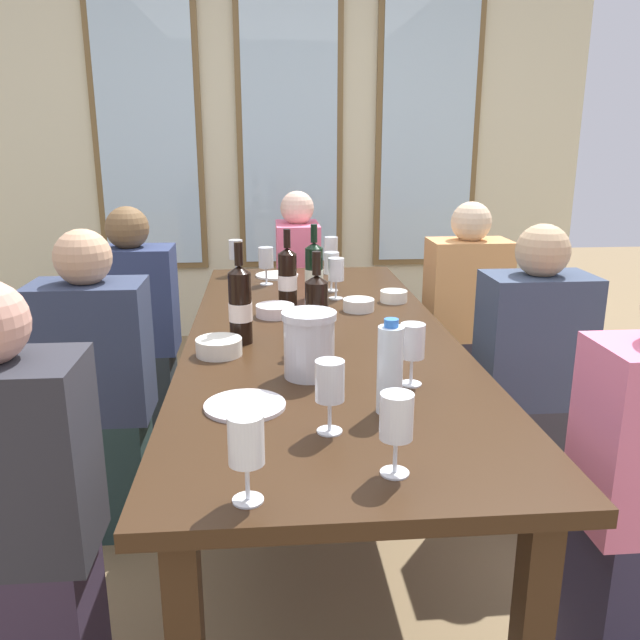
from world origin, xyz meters
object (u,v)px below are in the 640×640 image
object	(u,v)px
dining_table	(320,352)
wine_glass_2	(331,265)
tasting_bowl_0	(275,310)
tasting_bowl_1	(394,296)
wine_glass_1	(331,248)
white_plate_0	(245,406)
wine_glass_7	(396,421)
wine_glass_3	(246,444)
seated_person_5	(465,322)
wine_bottle_3	(317,311)
wine_glass_8	(236,250)
wine_bottle_0	(314,271)
seated_person_4	(136,335)
wine_glass_0	(412,343)
seated_person_2	(13,524)
wine_glass_6	(336,272)
seated_person_6	(298,293)
tasting_bowl_3	(219,347)
seated_person_1	(530,382)
water_bottle	(390,369)
wine_glass_4	(266,259)
wine_glass_5	(330,385)
seated_person_0	(97,395)
metal_pitcher	(309,344)
white_plate_1	(277,275)

from	to	relation	value
dining_table	wine_glass_2	xyz separation A→B (m)	(0.11, 0.63, 0.19)
tasting_bowl_0	wine_glass_2	distance (m)	0.49
tasting_bowl_1	wine_glass_1	xyz separation A→B (m)	(-0.19, 0.67, 0.09)
white_plate_0	wine_glass_7	bearing A→B (deg)	-49.27
wine_glass_3	seated_person_5	bearing A→B (deg)	61.98
wine_bottle_3	wine_glass_8	xyz separation A→B (m)	(-0.31, 1.18, 0.00)
wine_bottle_0	seated_person_4	world-z (taller)	seated_person_4
wine_glass_0	wine_glass_2	xyz separation A→B (m)	(-0.10, 1.15, -0.00)
seated_person_2	seated_person_4	xyz separation A→B (m)	(0.00, 1.52, 0.00)
wine_bottle_3	wine_glass_2	distance (m)	0.80
wine_glass_2	wine_glass_6	world-z (taller)	same
seated_person_6	tasting_bowl_3	bearing A→B (deg)	-100.95
wine_bottle_3	wine_glass_1	size ratio (longest dim) A/B	1.80
wine_glass_0	seated_person_1	size ratio (longest dim) A/B	0.16
wine_bottle_3	seated_person_6	distance (m)	1.71
white_plate_0	water_bottle	xyz separation A→B (m)	(0.36, -0.06, 0.11)
wine_glass_4	seated_person_1	xyz separation A→B (m)	(0.97, -0.78, -0.34)
wine_glass_5	wine_glass_8	bearing A→B (deg)	98.92
wine_glass_5	seated_person_4	world-z (taller)	seated_person_4
wine_glass_7	seated_person_5	xyz separation A→B (m)	(0.72, 1.82, -0.33)
seated_person_1	seated_person_4	distance (m)	1.73
wine_glass_1	wine_glass_5	bearing A→B (deg)	-95.85
wine_bottle_3	wine_glass_2	world-z (taller)	wine_bottle_3
wine_glass_0	seated_person_0	distance (m)	1.18
dining_table	wine_glass_3	xyz separation A→B (m)	(-0.23, -1.08, 0.19)
wine_glass_0	wine_glass_4	bearing A→B (deg)	106.72
seated_person_6	water_bottle	bearing A→B (deg)	-87.03
wine_glass_0	wine_glass_5	world-z (taller)	same
wine_glass_3	water_bottle	bearing A→B (deg)	48.53
wine_glass_6	seated_person_0	distance (m)	1.07
wine_glass_1	seated_person_2	xyz separation A→B (m)	(-0.93, -1.86, -0.33)
water_bottle	wine_glass_6	size ratio (longest dim) A/B	1.38
metal_pitcher	wine_glass_5	bearing A→B (deg)	-86.58
white_plate_0	tasting_bowl_1	distance (m)	1.20
wine_bottle_3	seated_person_4	distance (m)	1.23
tasting_bowl_3	wine_glass_8	size ratio (longest dim) A/B	0.83
seated_person_2	metal_pitcher	bearing A→B (deg)	25.92
wine_glass_4	wine_bottle_3	bearing A→B (deg)	-80.47
white_plate_0	seated_person_4	distance (m)	1.50
dining_table	seated_person_5	distance (m)	1.15
tasting_bowl_3	seated_person_1	xyz separation A→B (m)	(1.12, 0.23, -0.24)
white_plate_0	wine_glass_4	world-z (taller)	wine_glass_4
white_plate_0	seated_person_2	xyz separation A→B (m)	(-0.54, -0.14, -0.22)
tasting_bowl_1	wine_glass_0	bearing A→B (deg)	-98.17
wine_glass_3	wine_glass_8	size ratio (longest dim) A/B	1.00
wine_glass_7	white_plate_1	bearing A→B (deg)	95.78
water_bottle	wine_bottle_3	bearing A→B (deg)	104.43
water_bottle	wine_glass_6	distance (m)	1.18
wine_glass_4	seated_person_5	size ratio (longest dim) A/B	0.16
seated_person_2	wine_glass_1	bearing A→B (deg)	63.29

